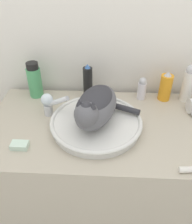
{
  "coord_description": "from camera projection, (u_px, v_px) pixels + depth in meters",
  "views": [
    {
      "loc": [
        -0.01,
        -0.58,
        1.56
      ],
      "look_at": [
        -0.05,
        0.27,
        0.94
      ],
      "focal_mm": 38.0,
      "sensor_mm": 36.0,
      "label": 1
    }
  ],
  "objects": [
    {
      "name": "faucet",
      "position": [
        49.0,
        103.0,
        1.16
      ],
      "size": [
        0.15,
        0.08,
        0.14
      ],
      "rotation": [
        0.0,
        0.0,
        -0.35
      ],
      "color": "silver",
      "rests_on": "vanity_counter"
    },
    {
      "name": "soap_bar",
      "position": [
        20.0,
        145.0,
        1.01
      ],
      "size": [
        0.07,
        0.05,
        0.02
      ],
      "color": "silver",
      "rests_on": "vanity_counter"
    },
    {
      "name": "wall_back",
      "position": [
        110.0,
        26.0,
        1.22
      ],
      "size": [
        8.0,
        0.05,
        2.4
      ],
      "color": "silver",
      "rests_on": "ground_plane"
    },
    {
      "name": "spray_bottle_trigger",
      "position": [
        166.0,
        87.0,
        1.28
      ],
      "size": [
        0.07,
        0.07,
        0.17
      ],
      "color": "orange",
      "rests_on": "vanity_counter"
    },
    {
      "name": "cat",
      "position": [
        96.0,
        106.0,
        1.04
      ],
      "size": [
        0.33,
        0.34,
        0.18
      ],
      "rotation": [
        0.0,
        0.0,
        4.44
      ],
      "color": "#56565B",
      "rests_on": "sink_basin"
    },
    {
      "name": "deodorant_stick",
      "position": [
        142.0,
        88.0,
        1.29
      ],
      "size": [
        0.05,
        0.05,
        0.13
      ],
      "color": "silver",
      "rests_on": "vanity_counter"
    },
    {
      "name": "lotion_bottle_white",
      "position": [
        189.0,
        83.0,
        1.26
      ],
      "size": [
        0.06,
        0.06,
        0.21
      ],
      "color": "white",
      "rests_on": "vanity_counter"
    },
    {
      "name": "hairspray_can_black",
      "position": [
        88.0,
        82.0,
        1.29
      ],
      "size": [
        0.05,
        0.05,
        0.2
      ],
      "color": "black",
      "rests_on": "vanity_counter"
    },
    {
      "name": "mouthwash_bottle",
      "position": [
        35.0,
        80.0,
        1.3
      ],
      "size": [
        0.08,
        0.08,
        0.2
      ],
      "color": "#4CA366",
      "rests_on": "vanity_counter"
    },
    {
      "name": "sink_basin",
      "position": [
        96.0,
        123.0,
        1.11
      ],
      "size": [
        0.43,
        0.43,
        0.05
      ],
      "color": "silver",
      "rests_on": "vanity_counter"
    },
    {
      "name": "vanity_counter",
      "position": [
        106.0,
        180.0,
        1.39
      ],
      "size": [
        1.18,
        0.61,
        0.84
      ],
      "color": "#B2A893",
      "rests_on": "ground_plane"
    }
  ]
}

